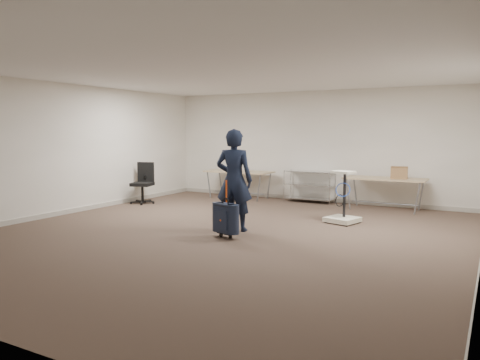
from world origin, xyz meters
The scene contains 10 objects.
ground centered at (0.00, 0.00, 0.00)m, with size 9.00×9.00×0.00m, color #49362C.
room_shell centered at (0.00, 1.38, 0.05)m, with size 8.00×9.00×9.00m.
folding_table_left centered at (-1.90, 3.95, 0.68)m, with size 1.80×0.75×0.73m.
folding_table_right centered at (1.90, 3.95, 0.68)m, with size 1.80×0.75×0.73m.
wire_shelf centered at (0.00, 4.20, 0.44)m, with size 1.22×0.47×0.80m.
person centered at (0.01, 0.36, 0.91)m, with size 0.67×0.44×1.83m, color black.
suitcase centered at (0.18, -0.23, 0.33)m, with size 0.40×0.29×0.98m.
office_chair centered at (-3.57, 2.05, 0.31)m, with size 0.61×0.61×1.01m.
equipment_cart centered at (1.51, 1.99, 0.27)m, with size 0.69×0.69×1.02m.
cardboard_box centered at (2.20, 3.97, 0.86)m, with size 0.36×0.27×0.27m, color olive.
Camera 1 is at (4.13, -6.86, 1.79)m, focal length 35.00 mm.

